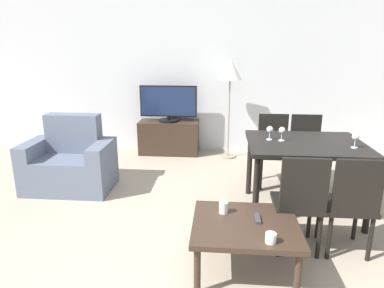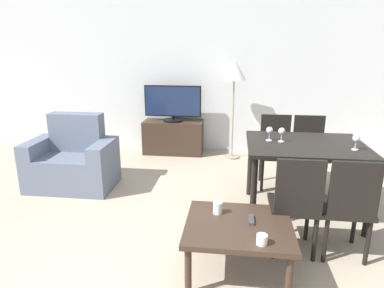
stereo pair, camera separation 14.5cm
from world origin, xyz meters
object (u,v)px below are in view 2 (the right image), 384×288
object	(u,v)px
coffee_table	(238,229)
dining_chair_far_left	(275,147)
dining_chair_near	(296,201)
cup_white_near	(218,208)
dining_table	(305,152)
dining_chair_near_right	(348,204)
wine_glass_center	(282,132)
dining_chair_far	(309,149)
tv	(173,104)
floor_lamp	(234,74)
remote_primary	(251,220)
wine_glass_right	(269,131)
armchair	(73,162)
tv_stand	(173,137)
wine_glass_left	(356,139)
cup_colored_far	(262,240)

from	to	relation	value
coffee_table	dining_chair_far_left	distance (m)	1.90
dining_chair_near	cup_white_near	bearing A→B (deg)	-166.53
dining_table	dining_chair_near	distance (m)	0.82
dining_chair_near_right	wine_glass_center	bearing A→B (deg)	119.08
dining_chair_far	dining_chair_far_left	bearing A→B (deg)	180.00
dining_table	dining_chair_far_left	world-z (taller)	dining_chair_far_left
tv	floor_lamp	distance (m)	1.08
dining_chair_far	remote_primary	world-z (taller)	dining_chair_far
dining_chair_near	remote_primary	xyz separation A→B (m)	(-0.36, -0.24, -0.06)
dining_chair_far_left	floor_lamp	distance (m)	1.41
dining_chair_far_left	wine_glass_right	size ratio (longest dim) A/B	6.02
coffee_table	dining_chair_far_left	bearing A→B (deg)	76.01
coffee_table	dining_chair_near_right	xyz separation A→B (m)	(0.86, 0.30, 0.12)
armchair	tv_stand	world-z (taller)	armchair
tv	coffee_table	world-z (taller)	tv
dining_chair_far_left	wine_glass_left	distance (m)	1.19
dining_chair_near	dining_chair_far_left	world-z (taller)	same
wine_glass_right	wine_glass_left	bearing A→B (deg)	-16.45
tv_stand	tv	distance (m)	0.55
dining_chair_near	dining_chair_far_left	distance (m)	1.55
wine_glass_left	armchair	bearing A→B (deg)	169.74
coffee_table	dining_chair_far	distance (m)	2.04
tv_stand	cup_colored_far	distance (m)	3.45
armchair	dining_chair_near	bearing A→B (deg)	-25.03
dining_table	dining_chair_near_right	xyz separation A→B (m)	(0.20, -0.77, -0.19)
dining_chair_near_right	wine_glass_left	xyz separation A→B (m)	(0.21, 0.60, 0.38)
dining_chair_near_right	cup_colored_far	size ratio (longest dim) A/B	11.81
wine_glass_left	wine_glass_center	distance (m)	0.68
tv_stand	dining_chair_far	size ratio (longest dim) A/B	1.08
dining_table	dining_chair_near_right	bearing A→B (deg)	-75.32
tv_stand	wine_glass_right	distance (m)	2.36
dining_table	cup_colored_far	bearing A→B (deg)	-110.98
armchair	dining_table	world-z (taller)	armchair
dining_chair_far	wine_glass_center	size ratio (longest dim) A/B	6.02
coffee_table	dining_table	xyz separation A→B (m)	(0.66, 1.07, 0.30)
tv	cup_white_near	size ratio (longest dim) A/B	9.51
floor_lamp	tv	bearing A→B (deg)	172.77
armchair	dining_chair_near	xyz separation A→B (m)	(2.49, -1.16, 0.17)
tv_stand	dining_chair_near_right	xyz separation A→B (m)	(1.90, -2.67, 0.22)
tv	cup_colored_far	bearing A→B (deg)	-69.79
cup_white_near	cup_colored_far	xyz separation A→B (m)	(0.32, -0.41, -0.01)
armchair	dining_chair_near_right	distance (m)	3.12
dining_chair_near_right	floor_lamp	world-z (taller)	floor_lamp
tv_stand	dining_table	xyz separation A→B (m)	(1.70, -1.90, 0.40)
dining_table	dining_chair_far_left	distance (m)	0.82
tv_stand	floor_lamp	bearing A→B (deg)	-7.37
coffee_table	dining_chair_near	xyz separation A→B (m)	(0.46, 0.30, 0.12)
wine_glass_right	dining_chair_near	bearing A→B (deg)	-79.15
armchair	remote_primary	world-z (taller)	armchair
coffee_table	wine_glass_center	size ratio (longest dim) A/B	5.48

